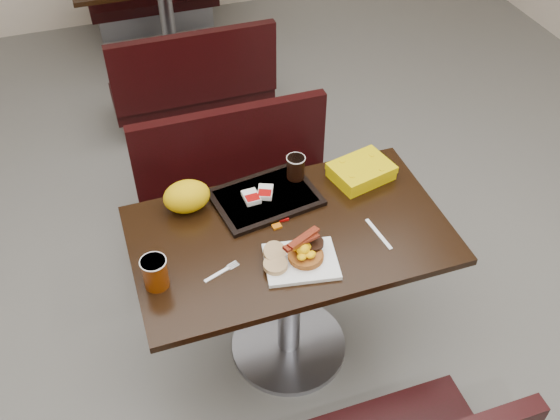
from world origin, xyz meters
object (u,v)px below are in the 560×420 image
object	(u,v)px
bench_near_n	(243,193)
tray	(265,198)
hashbrown_sleeve_right	(265,192)
coffee_cup_far	(296,167)
table_near	(289,295)
fork	(217,275)
platter	(301,262)
coffee_cup_near	(155,273)
knife	(379,234)
hashbrown_sleeve_left	(251,197)
paper_bag	(187,196)
bench_far_s	(190,72)
pancake_stack	(306,255)
table_far	(167,21)
clamshell	(361,171)

from	to	relation	value
bench_near_n	tray	distance (m)	0.64
hashbrown_sleeve_right	coffee_cup_far	distance (m)	0.17
table_near	bench_near_n	size ratio (longest dim) A/B	1.20
fork	platter	bearing A→B (deg)	-28.18
hashbrown_sleeve_right	platter	bearing A→B (deg)	-63.85
coffee_cup_near	tray	size ratio (longest dim) A/B	0.30
knife	hashbrown_sleeve_left	distance (m)	0.52
hashbrown_sleeve_right	paper_bag	world-z (taller)	paper_bag
coffee_cup_near	knife	size ratio (longest dim) A/B	0.70
bench_far_s	paper_bag	bearing A→B (deg)	-101.59
knife	hashbrown_sleeve_right	bearing A→B (deg)	-141.07
coffee_cup_near	knife	distance (m)	0.84
pancake_stack	hashbrown_sleeve_left	xyz separation A→B (m)	(-0.10, 0.36, 0.00)
table_far	hashbrown_sleeve_left	bearing A→B (deg)	-92.20
pancake_stack	fork	distance (m)	0.33
table_near	clamshell	bearing A→B (deg)	28.59
bench_far_s	pancake_stack	size ratio (longest dim) A/B	7.70
platter	hashbrown_sleeve_left	world-z (taller)	hashbrown_sleeve_left
bench_far_s	hashbrown_sleeve_right	xyz separation A→B (m)	(-0.03, -1.68, 0.42)
bench_far_s	paper_bag	world-z (taller)	paper_bag
table_near	coffee_cup_far	xyz separation A→B (m)	(0.12, 0.28, 0.44)
platter	knife	bearing A→B (deg)	17.29
table_near	pancake_stack	size ratio (longest dim) A/B	9.25
fork	coffee_cup_far	bearing A→B (deg)	21.76
fork	coffee_cup_far	world-z (taller)	coffee_cup_far
pancake_stack	bench_near_n	bearing A→B (deg)	90.38
bench_near_n	coffee_cup_near	size ratio (longest dim) A/B	8.26
tray	paper_bag	world-z (taller)	paper_bag
coffee_cup_near	fork	xyz separation A→B (m)	(0.21, -0.02, -0.06)
coffee_cup_far	paper_bag	xyz separation A→B (m)	(-0.46, -0.02, -0.01)
fork	hashbrown_sleeve_right	xyz separation A→B (m)	(0.29, 0.34, 0.03)
table_near	table_far	distance (m)	2.60
knife	hashbrown_sleeve_right	size ratio (longest dim) A/B	2.21
knife	pancake_stack	bearing A→B (deg)	-90.26
knife	paper_bag	xyz separation A→B (m)	(-0.65, 0.37, 0.06)
bench_far_s	fork	size ratio (longest dim) A/B	7.00
platter	fork	bearing A→B (deg)	-177.91
pancake_stack	coffee_cup_far	distance (m)	0.45
tray	hashbrown_sleeve_right	xyz separation A→B (m)	(0.00, 0.01, 0.02)
table_near	coffee_cup_far	bearing A→B (deg)	66.63
tray	hashbrown_sleeve_right	bearing A→B (deg)	68.30
hashbrown_sleeve_right	coffee_cup_far	xyz separation A→B (m)	(0.15, 0.06, 0.04)
platter	hashbrown_sleeve_right	xyz separation A→B (m)	(-0.02, 0.38, 0.02)
knife	hashbrown_sleeve_right	world-z (taller)	hashbrown_sleeve_right
pancake_stack	table_near	bearing A→B (deg)	92.10
table_near	clamshell	world-z (taller)	clamshell
coffee_cup_near	tray	xyz separation A→B (m)	(0.49, 0.30, -0.05)
bench_far_s	knife	bearing A→B (deg)	-81.20
bench_far_s	table_near	bearing A→B (deg)	-90.00
bench_near_n	pancake_stack	distance (m)	0.95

